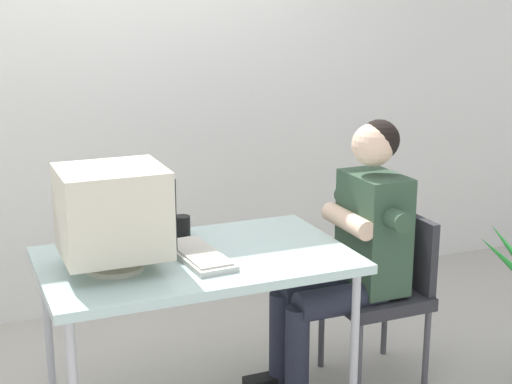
{
  "coord_description": "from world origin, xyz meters",
  "views": [
    {
      "loc": [
        -0.94,
        -2.89,
        1.83
      ],
      "look_at": [
        0.27,
        0.0,
        1.0
      ],
      "focal_mm": 53.46,
      "sensor_mm": 36.0,
      "label": 1
    }
  ],
  "objects_px": {
    "office_chair": "(385,285)",
    "desk_mug": "(182,226)",
    "desk": "(196,267)",
    "crt_monitor": "(113,212)",
    "person_seated": "(352,247)",
    "keyboard": "(198,255)"
  },
  "relations": [
    {
      "from": "office_chair",
      "to": "desk_mug",
      "type": "xyz_separation_m",
      "value": [
        -0.93,
        0.25,
        0.34
      ]
    },
    {
      "from": "crt_monitor",
      "to": "desk_mug",
      "type": "height_order",
      "value": "crt_monitor"
    },
    {
      "from": "crt_monitor",
      "to": "person_seated",
      "type": "distance_m",
      "value": 1.15
    },
    {
      "from": "crt_monitor",
      "to": "keyboard",
      "type": "bearing_deg",
      "value": -1.16
    },
    {
      "from": "office_chair",
      "to": "person_seated",
      "type": "height_order",
      "value": "person_seated"
    },
    {
      "from": "desk",
      "to": "crt_monitor",
      "type": "distance_m",
      "value": 0.45
    },
    {
      "from": "keyboard",
      "to": "desk_mug",
      "type": "bearing_deg",
      "value": 85.49
    },
    {
      "from": "person_seated",
      "to": "office_chair",
      "type": "bearing_deg",
      "value": 0.0
    },
    {
      "from": "person_seated",
      "to": "keyboard",
      "type": "bearing_deg",
      "value": -176.05
    },
    {
      "from": "keyboard",
      "to": "crt_monitor",
      "type": "bearing_deg",
      "value": 178.84
    },
    {
      "from": "keyboard",
      "to": "office_chair",
      "type": "distance_m",
      "value": 1.01
    },
    {
      "from": "desk",
      "to": "office_chair",
      "type": "bearing_deg",
      "value": 1.17
    },
    {
      "from": "desk_mug",
      "to": "person_seated",
      "type": "bearing_deg",
      "value": -18.38
    },
    {
      "from": "crt_monitor",
      "to": "office_chair",
      "type": "height_order",
      "value": "crt_monitor"
    },
    {
      "from": "crt_monitor",
      "to": "person_seated",
      "type": "height_order",
      "value": "person_seated"
    },
    {
      "from": "desk",
      "to": "keyboard",
      "type": "xyz_separation_m",
      "value": [
        -0.0,
        -0.03,
        0.07
      ]
    },
    {
      "from": "office_chair",
      "to": "person_seated",
      "type": "xyz_separation_m",
      "value": [
        -0.19,
        -0.0,
        0.22
      ]
    },
    {
      "from": "desk",
      "to": "crt_monitor",
      "type": "relative_size",
      "value": 3.09
    },
    {
      "from": "keyboard",
      "to": "desk_mug",
      "type": "relative_size",
      "value": 4.61
    },
    {
      "from": "crt_monitor",
      "to": "office_chair",
      "type": "distance_m",
      "value": 1.41
    },
    {
      "from": "crt_monitor",
      "to": "desk_mug",
      "type": "relative_size",
      "value": 4.21
    },
    {
      "from": "crt_monitor",
      "to": "person_seated",
      "type": "relative_size",
      "value": 0.33
    }
  ]
}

